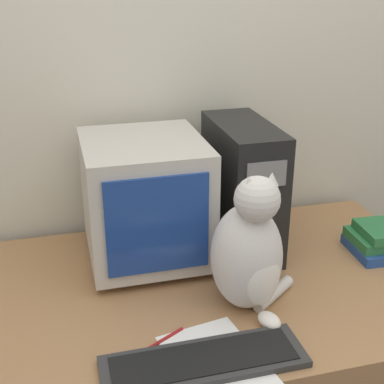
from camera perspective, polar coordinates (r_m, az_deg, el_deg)
name	(u,v)px	position (r m, az deg, el deg)	size (l,w,h in m)	color
wall_back	(177,88)	(1.91, -1.63, 11.05)	(7.00, 0.05, 2.50)	beige
desk	(215,380)	(1.88, 2.47, -19.41)	(1.45, 0.88, 0.76)	#9E7047
crt_monitor	(145,199)	(1.69, -5.02, -0.80)	(0.37, 0.41, 0.40)	#BCB7AD
computer_tower	(242,187)	(1.76, 5.36, 0.52)	(0.17, 0.39, 0.43)	black
keyboard	(204,361)	(1.35, 1.28, -17.61)	(0.50, 0.15, 0.02)	#2D2D2D
cat	(249,252)	(1.46, 6.12, -6.43)	(0.29, 0.28, 0.40)	silver
book_stack	(375,241)	(1.88, 18.98, -4.94)	(0.17, 0.19, 0.10)	#234793
pen	(161,341)	(1.42, -3.35, -15.60)	(0.13, 0.08, 0.01)	maroon
paper_sheet	(217,362)	(1.36, 2.73, -17.65)	(0.26, 0.33, 0.00)	white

